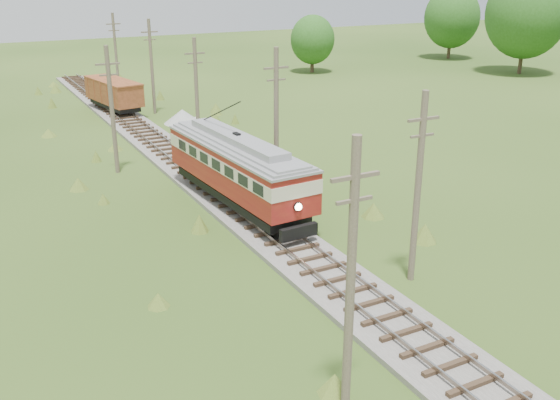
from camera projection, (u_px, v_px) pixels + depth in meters
railbed_main at (211, 185)px, 40.04m from camera, size 3.60×96.00×0.57m
streetcar at (237, 165)px, 35.57m from camera, size 3.78×13.06×5.92m
gondola at (114, 93)px, 59.95m from camera, size 3.96×8.48×2.71m
gravel_pile at (184, 117)px, 56.53m from camera, size 3.50×3.72×1.27m
utility_pole_r_2 at (418, 187)px, 26.75m from camera, size 1.60×0.30×8.60m
utility_pole_r_3 at (276, 121)px, 37.41m from camera, size 1.60×0.30×9.00m
utility_pole_r_4 at (197, 91)px, 48.21m from camera, size 1.60×0.30×8.40m
utility_pole_r_5 at (152, 66)px, 59.07m from camera, size 1.60×0.30×8.90m
utility_pole_r_6 at (116, 52)px, 69.80m from camera, size 1.60×0.30×8.70m
utility_pole_l_a at (351, 279)px, 18.42m from camera, size 1.60×0.30×9.00m
utility_pole_l_b at (112, 109)px, 41.58m from camera, size 1.60×0.30×8.60m
tree_right_4 at (527, 14)px, 80.92m from camera, size 10.50×10.50×13.53m
tree_right_5 at (452, 17)px, 95.60m from camera, size 8.40×8.40×10.82m
tree_mid_b at (313, 40)px, 83.22m from camera, size 5.88×5.88×7.57m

